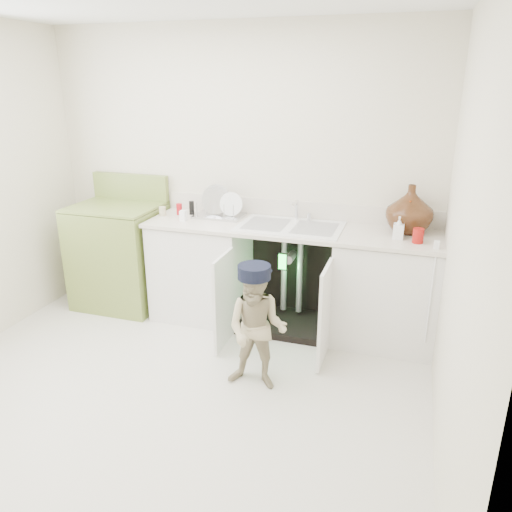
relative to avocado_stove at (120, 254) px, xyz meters
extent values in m
plane|color=beige|center=(1.08, -1.18, -0.50)|extent=(3.50, 3.50, 0.00)
cube|color=beige|center=(1.08, 0.32, 0.75)|extent=(3.50, 2.50, 0.02)
cube|color=beige|center=(2.83, -1.18, 0.75)|extent=(2.50, 3.00, 0.02)
cube|color=white|center=(0.83, 0.02, -0.07)|extent=(0.80, 0.60, 0.86)
cube|color=white|center=(2.43, 0.02, -0.07)|extent=(0.80, 0.60, 0.86)
cube|color=black|center=(1.63, 0.29, -0.07)|extent=(0.80, 0.06, 0.86)
cube|color=black|center=(1.63, 0.02, -0.47)|extent=(0.80, 0.60, 0.06)
cylinder|color=gray|center=(1.56, 0.12, -0.05)|extent=(0.05, 0.05, 0.70)
cylinder|color=gray|center=(1.70, 0.12, -0.05)|extent=(0.05, 0.05, 0.70)
cylinder|color=gray|center=(1.63, 0.07, 0.12)|extent=(0.07, 0.18, 0.07)
cube|color=white|center=(1.23, -0.48, -0.10)|extent=(0.03, 0.40, 0.76)
cube|color=white|center=(2.03, -0.48, -0.10)|extent=(0.02, 0.40, 0.76)
cube|color=beige|center=(1.63, 0.02, 0.39)|extent=(2.44, 0.64, 0.03)
cube|color=beige|center=(1.63, 0.31, 0.48)|extent=(2.44, 0.02, 0.15)
cube|color=white|center=(1.63, 0.02, 0.40)|extent=(0.85, 0.55, 0.02)
cube|color=gray|center=(1.43, 0.02, 0.41)|extent=(0.34, 0.40, 0.01)
cube|color=gray|center=(1.84, 0.02, 0.41)|extent=(0.34, 0.40, 0.01)
cylinder|color=silver|center=(1.63, 0.24, 0.49)|extent=(0.03, 0.03, 0.17)
cylinder|color=silver|center=(1.63, 0.18, 0.57)|extent=(0.02, 0.14, 0.02)
cylinder|color=silver|center=(1.74, 0.24, 0.44)|extent=(0.04, 0.04, 0.06)
cylinder|color=white|center=(2.76, -0.29, 0.05)|extent=(0.01, 0.01, 0.70)
cube|color=white|center=(2.76, -0.20, 0.43)|extent=(0.04, 0.02, 0.06)
cube|color=silver|center=(0.96, 0.14, 0.41)|extent=(0.42, 0.28, 0.02)
cylinder|color=silver|center=(0.92, 0.16, 0.49)|extent=(0.26, 0.10, 0.25)
cylinder|color=white|center=(1.07, 0.14, 0.48)|extent=(0.21, 0.05, 0.20)
cylinder|color=silver|center=(0.79, 0.04, 0.48)|extent=(0.01, 0.01, 0.12)
cylinder|color=silver|center=(0.87, 0.04, 0.48)|extent=(0.01, 0.01, 0.12)
cylinder|color=silver|center=(0.96, 0.04, 0.48)|extent=(0.01, 0.01, 0.12)
cylinder|color=silver|center=(1.04, 0.04, 0.48)|extent=(0.01, 0.01, 0.12)
cylinder|color=silver|center=(1.13, 0.04, 0.48)|extent=(0.01, 0.01, 0.12)
imported|color=#462914|center=(2.55, 0.16, 0.59)|extent=(0.36, 0.36, 0.38)
imported|color=#F7530D|center=(2.55, 0.12, 0.54)|extent=(0.10, 0.11, 0.27)
imported|color=white|center=(2.49, -0.04, 0.49)|extent=(0.08, 0.08, 0.17)
cylinder|color=#A1110D|center=(2.63, -0.10, 0.46)|extent=(0.08, 0.08, 0.11)
cylinder|color=#AE0E16|center=(0.59, 0.10, 0.45)|extent=(0.05, 0.05, 0.10)
cylinder|color=#C5BB90|center=(0.47, 0.02, 0.44)|extent=(0.06, 0.06, 0.08)
cylinder|color=black|center=(0.69, 0.14, 0.46)|extent=(0.04, 0.04, 0.12)
cube|color=white|center=(0.72, -0.08, 0.45)|extent=(0.05, 0.05, 0.09)
cube|color=olive|center=(0.00, -0.01, -0.03)|extent=(0.77, 0.65, 0.94)
cube|color=olive|center=(0.00, -0.01, 0.46)|extent=(0.77, 0.65, 0.02)
cube|color=olive|center=(0.00, 0.28, 0.58)|extent=(0.77, 0.06, 0.24)
cylinder|color=black|center=(-0.19, -0.17, 0.45)|extent=(0.17, 0.17, 0.02)
cylinder|color=silver|center=(-0.19, -0.17, 0.46)|extent=(0.20, 0.20, 0.01)
cylinder|color=black|center=(-0.19, 0.15, 0.45)|extent=(0.17, 0.17, 0.02)
cylinder|color=silver|center=(-0.19, 0.15, 0.46)|extent=(0.20, 0.20, 0.01)
cylinder|color=black|center=(0.19, -0.17, 0.45)|extent=(0.17, 0.17, 0.02)
cylinder|color=silver|center=(0.19, -0.17, 0.46)|extent=(0.20, 0.20, 0.01)
cylinder|color=black|center=(0.19, 0.15, 0.45)|extent=(0.17, 0.17, 0.02)
cylinder|color=silver|center=(0.19, 0.15, 0.46)|extent=(0.20, 0.20, 0.01)
imported|color=tan|center=(1.65, -0.93, -0.05)|extent=(0.44, 0.34, 0.88)
cylinder|color=black|center=(1.65, -0.93, 0.36)|extent=(0.22, 0.22, 0.09)
cube|color=black|center=(1.64, -0.83, 0.32)|extent=(0.17, 0.09, 0.01)
cube|color=black|center=(1.66, -0.32, 0.22)|extent=(0.07, 0.01, 0.14)
cube|color=#26F23F|center=(1.66, -0.33, 0.22)|extent=(0.06, 0.00, 0.12)
camera|label=1|loc=(2.57, -3.81, 1.55)|focal=35.00mm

